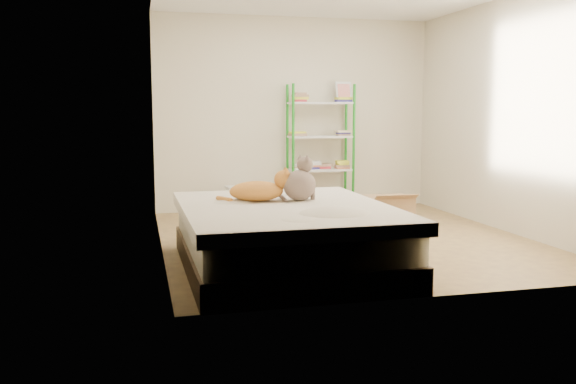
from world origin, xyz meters
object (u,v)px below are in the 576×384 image
object	(u,v)px
cardboard_box	(388,211)
grey_cat	(300,179)
shelf_unit	(321,149)
white_bin	(239,200)
bed	(285,237)
orange_cat	(257,189)

from	to	relation	value
cardboard_box	grey_cat	bearing A→B (deg)	-136.67
shelf_unit	white_bin	world-z (taller)	shelf_unit
grey_cat	white_bin	distance (m)	2.73
white_bin	cardboard_box	bearing A→B (deg)	-40.24
grey_cat	white_bin	size ratio (longest dim) A/B	1.09
shelf_unit	grey_cat	bearing A→B (deg)	-110.64
bed	white_bin	xyz separation A→B (m)	(0.07, 2.90, -0.09)
grey_cat	cardboard_box	bearing A→B (deg)	-76.74
grey_cat	shelf_unit	distance (m)	2.89
cardboard_box	white_bin	bearing A→B (deg)	139.79
bed	orange_cat	xyz separation A→B (m)	(-0.19, 0.27, 0.39)
cardboard_box	white_bin	size ratio (longest dim) A/B	1.41
bed	shelf_unit	bearing A→B (deg)	66.98
orange_cat	white_bin	bearing A→B (deg)	88.64
orange_cat	cardboard_box	bearing A→B (deg)	40.23
grey_cat	white_bin	xyz separation A→B (m)	(-0.12, 2.67, -0.56)
bed	cardboard_box	bearing A→B (deg)	43.59
shelf_unit	white_bin	size ratio (longest dim) A/B	4.82
cardboard_box	bed	bearing A→B (deg)	-135.73
cardboard_box	shelf_unit	bearing A→B (deg)	107.29
orange_cat	white_bin	size ratio (longest dim) A/B	1.57
orange_cat	cardboard_box	xyz separation A→B (m)	(1.82, 1.32, -0.48)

